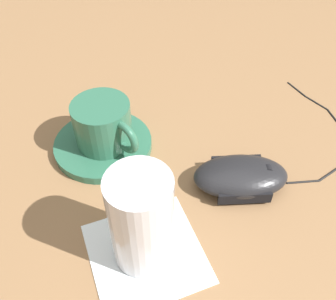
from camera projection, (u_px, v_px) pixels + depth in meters
The scene contains 7 objects.
ground_plane at pixel (171, 189), 0.48m from camera, with size 3.00×3.00×0.00m, color olive.
saucer at pixel (103, 144), 0.52m from camera, with size 0.14×0.14×0.01m, color #2D664C.
coffee_cup at pixel (104, 124), 0.50m from camera, with size 0.08×0.10×0.06m.
computer_mouse at pixel (241, 176), 0.47m from camera, with size 0.13×0.10×0.04m.
mouse_cable at pixel (324, 134), 0.55m from camera, with size 0.14×0.20×0.00m.
napkin_under_glass at pixel (146, 253), 0.41m from camera, with size 0.12×0.12×0.00m, color white.
drinking_glass at pixel (141, 220), 0.37m from camera, with size 0.06×0.06×0.12m, color silver.
Camera 1 is at (-0.10, -0.28, 0.38)m, focal length 40.00 mm.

